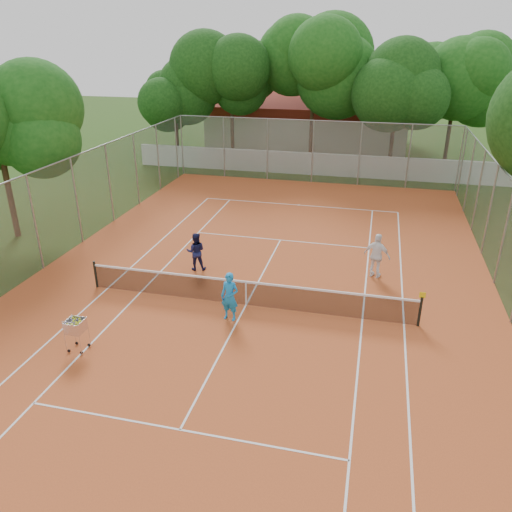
% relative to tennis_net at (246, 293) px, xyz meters
% --- Properties ---
extents(ground, '(120.00, 120.00, 0.00)m').
position_rel_tennis_net_xyz_m(ground, '(0.00, 0.00, -0.51)').
color(ground, '#1F390F').
rests_on(ground, ground).
extents(court_pad, '(18.00, 34.00, 0.02)m').
position_rel_tennis_net_xyz_m(court_pad, '(0.00, 0.00, -0.50)').
color(court_pad, '#B85023').
rests_on(court_pad, ground).
extents(court_lines, '(10.98, 23.78, 0.01)m').
position_rel_tennis_net_xyz_m(court_lines, '(0.00, 0.00, -0.49)').
color(court_lines, white).
rests_on(court_lines, court_pad).
extents(tennis_net, '(11.88, 0.10, 0.98)m').
position_rel_tennis_net_xyz_m(tennis_net, '(0.00, 0.00, 0.00)').
color(tennis_net, black).
rests_on(tennis_net, court_pad).
extents(perimeter_fence, '(18.00, 34.00, 4.00)m').
position_rel_tennis_net_xyz_m(perimeter_fence, '(0.00, 0.00, 1.49)').
color(perimeter_fence, slate).
rests_on(perimeter_fence, ground).
extents(boundary_wall, '(26.00, 0.30, 1.50)m').
position_rel_tennis_net_xyz_m(boundary_wall, '(0.00, 19.00, 0.24)').
color(boundary_wall, white).
rests_on(boundary_wall, ground).
extents(clubhouse, '(16.40, 9.00, 4.40)m').
position_rel_tennis_net_xyz_m(clubhouse, '(-2.00, 29.00, 1.69)').
color(clubhouse, beige).
rests_on(clubhouse, ground).
extents(tropical_trees, '(29.00, 19.00, 10.00)m').
position_rel_tennis_net_xyz_m(tropical_trees, '(0.00, 22.00, 4.49)').
color(tropical_trees, '#0F360D').
rests_on(tropical_trees, ground).
extents(player_near, '(0.68, 0.50, 1.71)m').
position_rel_tennis_net_xyz_m(player_near, '(-0.29, -1.06, 0.37)').
color(player_near, '#1884CF').
rests_on(player_near, court_pad).
extents(player_far_left, '(0.91, 0.79, 1.59)m').
position_rel_tennis_net_xyz_m(player_far_left, '(-2.75, 2.42, 0.31)').
color(player_far_left, '#171B47').
rests_on(player_far_left, court_pad).
extents(player_far_right, '(1.16, 0.78, 1.83)m').
position_rel_tennis_net_xyz_m(player_far_right, '(4.44, 3.46, 0.42)').
color(player_far_right, white).
rests_on(player_far_right, court_pad).
extents(ball_hopper, '(0.68, 0.68, 1.14)m').
position_rel_tennis_net_xyz_m(ball_hopper, '(-4.30, -3.92, 0.08)').
color(ball_hopper, silver).
rests_on(ball_hopper, court_pad).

